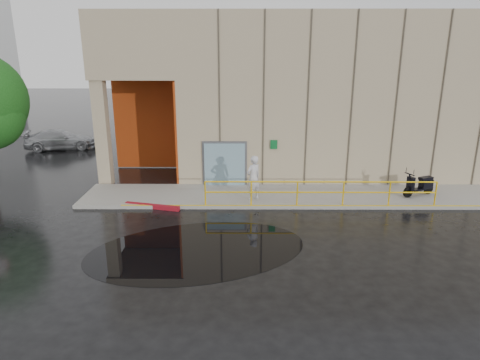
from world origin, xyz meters
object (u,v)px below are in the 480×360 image
object	(u,v)px
red_curb	(152,206)
car_c	(60,140)
scooter	(420,179)
person	(253,178)

from	to	relation	value
red_curb	car_c	xyz separation A→B (m)	(-8.25, 10.97, 0.55)
red_curb	scooter	bearing A→B (deg)	6.29
person	car_c	distance (m)	16.15
person	car_c	bearing A→B (deg)	-77.53
person	red_curb	size ratio (longest dim) A/B	0.81
scooter	car_c	distance (m)	22.03
person	scooter	size ratio (longest dim) A/B	1.13
scooter	car_c	bearing A→B (deg)	129.23
scooter	red_curb	bearing A→B (deg)	161.63
person	red_curb	xyz separation A→B (m)	(-4.21, -0.71, -1.03)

